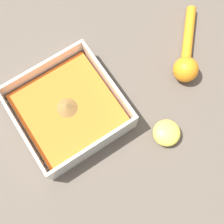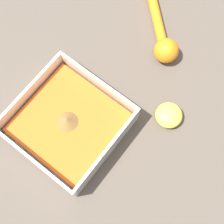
# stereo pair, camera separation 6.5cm
# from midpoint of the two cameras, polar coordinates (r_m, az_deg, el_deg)

# --- Properties ---
(ground_plane) EXTENTS (4.00, 4.00, 0.00)m
(ground_plane) POSITION_cam_midpoint_polar(r_m,az_deg,el_deg) (0.69, -10.50, -2.26)
(ground_plane) COLOR brown
(square_dish) EXTENTS (0.21, 0.21, 0.07)m
(square_dish) POSITION_cam_midpoint_polar(r_m,az_deg,el_deg) (0.67, -10.64, -2.58)
(square_dish) COLOR silver
(square_dish) RESTS_ON ground_plane
(lemon_squeezer) EXTENTS (0.16, 0.16, 0.06)m
(lemon_squeezer) POSITION_cam_midpoint_polar(r_m,az_deg,el_deg) (0.74, 6.80, 12.56)
(lemon_squeezer) COLOR orange
(lemon_squeezer) RESTS_ON ground_plane
(lemon_half) EXTENTS (0.06, 0.06, 0.03)m
(lemon_half) POSITION_cam_midpoint_polar(r_m,az_deg,el_deg) (0.68, 7.68, -1.01)
(lemon_half) COLOR #EFDB4C
(lemon_half) RESTS_ON ground_plane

